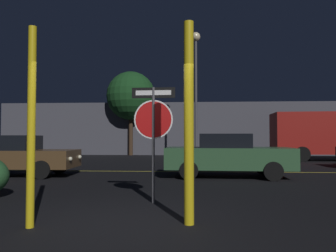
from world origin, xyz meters
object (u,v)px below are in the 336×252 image
object	(u,v)px
stop_sign	(153,120)
tree_0	(131,96)
yellow_pole_left	(31,126)
passing_car_3	(228,155)
yellow_pole_right	(189,122)
passing_car_2	(13,156)
delivery_truck	(335,134)
street_lamp	(196,69)

from	to	relation	value
stop_sign	tree_0	xyz separation A→B (m)	(-3.65, 17.77, 2.78)
yellow_pole_left	passing_car_3	bearing A→B (deg)	60.50
yellow_pole_left	yellow_pole_right	distance (m)	2.40
yellow_pole_left	passing_car_2	bearing A→B (deg)	120.80
yellow_pole_left	delivery_truck	xyz separation A→B (m)	(10.84, 14.82, 0.05)
street_lamp	yellow_pole_right	bearing A→B (deg)	-91.69
passing_car_3	tree_0	world-z (taller)	tree_0
stop_sign	passing_car_3	distance (m)	5.12
passing_car_2	street_lamp	bearing A→B (deg)	139.77
yellow_pole_right	tree_0	xyz separation A→B (m)	(-4.39, 19.38, 2.90)
street_lamp	delivery_truck	bearing A→B (deg)	0.49
stop_sign	street_lamp	bearing A→B (deg)	86.93
yellow_pole_right	passing_car_2	bearing A→B (deg)	135.71
passing_car_2	passing_car_3	size ratio (longest dim) A/B	1.01
passing_car_3	street_lamp	size ratio (longest dim) A/B	0.57
street_lamp	stop_sign	bearing A→B (deg)	-95.18
street_lamp	tree_0	distance (m)	6.98
yellow_pole_left	passing_car_3	xyz separation A→B (m)	(3.70, 6.54, -0.78)
tree_0	passing_car_3	bearing A→B (deg)	-66.56
yellow_pole_left	street_lamp	distance (m)	15.51
passing_car_2	tree_0	xyz separation A→B (m)	(1.76, 13.38, 3.78)
yellow_pole_left	tree_0	xyz separation A→B (m)	(-2.01, 19.71, 2.96)
yellow_pole_right	passing_car_2	distance (m)	8.64
stop_sign	delivery_truck	world-z (taller)	delivery_truck
stop_sign	passing_car_2	distance (m)	7.04
stop_sign	passing_car_2	size ratio (longest dim) A/B	0.54
passing_car_3	yellow_pole_left	bearing A→B (deg)	-26.89
yellow_pole_right	tree_0	size ratio (longest dim) A/B	0.50
stop_sign	tree_0	distance (m)	18.35
yellow_pole_left	passing_car_3	size ratio (longest dim) A/B	0.69
yellow_pole_left	passing_car_3	world-z (taller)	yellow_pole_left
passing_car_3	yellow_pole_right	bearing A→B (deg)	-9.42
stop_sign	delivery_truck	bearing A→B (deg)	56.55
yellow_pole_right	passing_car_3	distance (m)	6.41
yellow_pole_right	delivery_truck	distance (m)	16.78
stop_sign	yellow_pole_left	distance (m)	2.55
passing_car_2	delivery_truck	size ratio (longest dim) A/B	0.65
yellow_pole_left	yellow_pole_right	xyz separation A→B (m)	(2.38, 0.33, 0.07)
stop_sign	yellow_pole_right	distance (m)	1.78
passing_car_3	delivery_truck	xyz separation A→B (m)	(7.14, 8.28, 0.83)
stop_sign	street_lamp	xyz separation A→B (m)	(1.16, 12.80, 3.73)
yellow_pole_left	street_lamp	xyz separation A→B (m)	(2.80, 14.75, 3.91)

